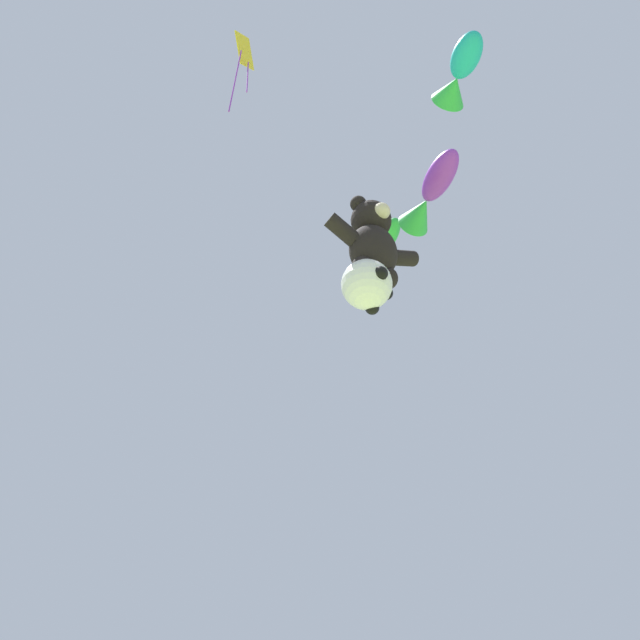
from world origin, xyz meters
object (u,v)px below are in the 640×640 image
fish_kite_emerald (378,251)px  fish_kite_teal (459,73)px  teddy_bear_kite (373,241)px  diamond_kite (244,57)px  fish_kite_violet (430,195)px  soccer_ball_kite (367,285)px

fish_kite_emerald → fish_kite_teal: (-1.67, -5.22, -0.14)m
teddy_bear_kite → fish_kite_teal: size_ratio=1.37×
diamond_kite → teddy_bear_kite: bearing=-0.3°
fish_kite_emerald → fish_kite_violet: size_ratio=0.90×
fish_kite_violet → teddy_bear_kite: bearing=154.5°
fish_kite_violet → diamond_kite: size_ratio=0.80×
fish_kite_emerald → fish_kite_teal: 5.49m
teddy_bear_kite → fish_kite_violet: (1.29, -0.61, 1.74)m
fish_kite_emerald → fish_kite_teal: bearing=-107.7°
diamond_kite → fish_kite_emerald: bearing=21.4°
soccer_ball_kite → diamond_kite: size_ratio=0.37×
fish_kite_teal → teddy_bear_kite: bearing=92.1°
teddy_bear_kite → fish_kite_emerald: 3.69m
soccer_ball_kite → teddy_bear_kite: bearing=19.5°
fish_kite_teal → diamond_kite: bearing=138.5°
teddy_bear_kite → fish_kite_violet: fish_kite_violet is taller
fish_kite_emerald → diamond_kite: (-5.24, -2.06, 1.90)m
teddy_bear_kite → soccer_ball_kite: 1.54m
fish_kite_teal → diamond_kite: 5.19m
teddy_bear_kite → soccer_ball_kite: (-0.30, -0.11, -1.51)m
teddy_bear_kite → diamond_kite: (-3.46, 0.02, 4.38)m
fish_kite_emerald → fish_kite_violet: fish_kite_emerald is taller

